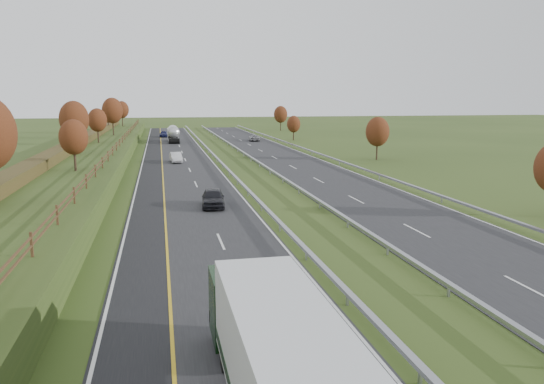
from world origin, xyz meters
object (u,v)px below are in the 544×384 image
at_px(car_oncoming, 254,138).
at_px(car_small_far, 164,134).
at_px(car_dark_near, 213,198).
at_px(road_tanker, 173,133).
at_px(car_silver_mid, 176,157).

bearing_deg(car_oncoming, car_small_far, -34.25).
bearing_deg(car_small_far, car_dark_near, -85.21).
height_order(road_tanker, car_oncoming, road_tanker).
xyz_separation_m(car_silver_mid, car_small_far, (-1.25, 52.74, -0.05)).
bearing_deg(road_tanker, car_silver_mid, -91.01).
bearing_deg(car_small_far, road_tanker, -80.31).
bearing_deg(car_silver_mid, car_oncoming, 59.33).
xyz_separation_m(road_tanker, car_small_far, (-1.91, 15.28, -1.14)).
xyz_separation_m(car_small_far, car_oncoming, (19.37, -16.49, -0.00)).
xyz_separation_m(car_silver_mid, car_oncoming, (18.12, 36.25, -0.05)).
relative_size(car_dark_near, car_small_far, 1.00).
xyz_separation_m(car_dark_near, car_silver_mid, (-2.13, 33.52, -0.07)).
distance_m(car_dark_near, car_oncoming, 71.58).
height_order(road_tanker, car_silver_mid, road_tanker).
bearing_deg(car_oncoming, car_silver_mid, 69.60).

